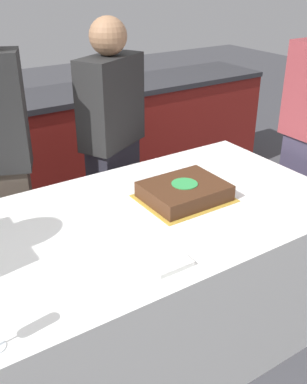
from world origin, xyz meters
TOP-DOWN VIEW (x-y plane):
  - ground_plane at (0.00, 0.00)m, footprint 14.00×14.00m
  - back_counter at (0.00, 1.60)m, footprint 4.40×0.58m
  - dining_table at (0.00, 0.00)m, footprint 2.18×1.04m
  - cake at (0.38, 0.02)m, footprint 0.42×0.34m
  - side_plate_near_cake at (0.34, 0.33)m, footprint 0.19×0.19m
  - utensil_pile at (0.01, -0.40)m, footprint 0.16×0.08m
  - person_cutting_cake at (0.38, 0.74)m, footprint 0.46×0.37m

SIDE VIEW (x-z plane):
  - ground_plane at x=0.00m, z-range 0.00..0.00m
  - dining_table at x=0.00m, z-range 0.00..0.75m
  - back_counter at x=0.00m, z-range 0.00..0.92m
  - side_plate_near_cake at x=0.34m, z-range 0.75..0.76m
  - utensil_pile at x=0.01m, z-range 0.75..0.77m
  - person_cutting_cake at x=0.38m, z-range 0.02..1.55m
  - cake at x=0.38m, z-range 0.75..0.83m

